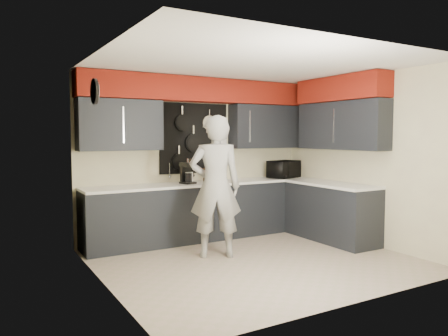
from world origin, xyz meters
TOP-DOWN VIEW (x-y plane):
  - ground at (0.00, 0.00)m, footprint 4.00×4.00m
  - back_wall_assembly at (0.01, 1.60)m, footprint 4.00×0.36m
  - right_wall_assembly at (1.85, 0.26)m, footprint 0.36×3.50m
  - left_wall_assembly at (-1.99, 0.02)m, footprint 0.05×3.50m
  - base_cabinets at (0.49, 1.13)m, footprint 3.95×2.20m
  - microwave at (1.55, 1.39)m, footprint 0.64×0.53m
  - knife_block at (0.06, 1.50)m, footprint 0.12×0.12m
  - utensil_crock at (-0.29, 1.44)m, footprint 0.14×0.14m
  - coffee_maker at (-0.33, 1.41)m, footprint 0.22×0.25m
  - person at (-0.37, 0.43)m, footprint 0.84×0.71m

SIDE VIEW (x-z plane):
  - ground at x=0.00m, z-range 0.00..0.00m
  - base_cabinets at x=0.49m, z-range 0.00..0.92m
  - person at x=-0.37m, z-range 0.00..1.94m
  - utensil_crock at x=-0.29m, z-range 0.92..1.10m
  - knife_block at x=0.06m, z-range 0.92..1.14m
  - microwave at x=1.55m, z-range 0.92..1.23m
  - coffee_maker at x=-0.33m, z-range 0.93..1.26m
  - left_wall_assembly at x=-1.99m, z-range 0.03..2.63m
  - right_wall_assembly at x=1.85m, z-range 0.64..3.24m
  - back_wall_assembly at x=0.01m, z-range 0.71..3.31m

